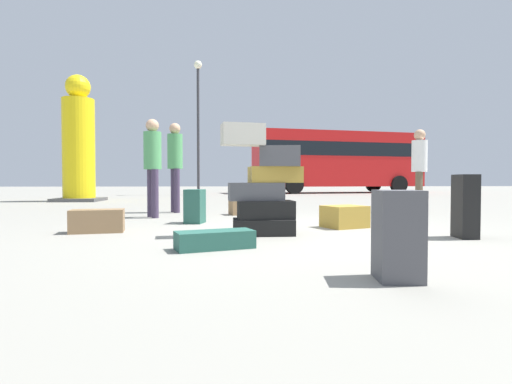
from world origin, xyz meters
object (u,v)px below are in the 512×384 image
object	(u,v)px
suitcase_tower	(264,189)
person_bearded_onlooker	(153,159)
suitcase_teal_white_trunk	(195,206)
suitcase_black_foreground_far	(465,206)
suitcase_brown_upright_blue	(97,221)
person_tourist_with_camera	(175,159)
suitcase_tan_right_side	(344,217)
suitcase_brown_foreground_near	(249,207)
parked_bus	(338,158)
suitcase_teal_left_side	(215,240)
yellow_dummy_statue	(79,145)
lamp_post	(198,107)
person_passerby_in_red	(419,163)
suitcase_charcoal_behind_tower	(398,235)

from	to	relation	value
suitcase_tower	person_bearded_onlooker	distance (m)	2.87
suitcase_teal_white_trunk	suitcase_black_foreground_far	distance (m)	3.57
suitcase_brown_upright_blue	person_tourist_with_camera	bearing A→B (deg)	69.29
suitcase_tan_right_side	person_bearded_onlooker	size ratio (longest dim) A/B	0.31
suitcase_brown_foreground_near	parked_bus	bearing A→B (deg)	53.80
suitcase_teal_left_side	person_tourist_with_camera	distance (m)	4.47
suitcase_teal_white_trunk	parked_bus	size ratio (longest dim) A/B	0.06
yellow_dummy_statue	suitcase_tan_right_side	bearing A→B (deg)	-49.75
suitcase_teal_left_side	lamp_post	xyz separation A→B (m)	(-1.20, 13.94, 3.83)
suitcase_teal_left_side	suitcase_black_foreground_far	xyz separation A→B (m)	(2.74, 0.49, 0.27)
suitcase_brown_upright_blue	person_bearded_onlooker	xyz separation A→B (m)	(0.31, 1.92, 0.87)
suitcase_brown_upright_blue	yellow_dummy_statue	world-z (taller)	yellow_dummy_statue
suitcase_tan_right_side	person_tourist_with_camera	xyz separation A→B (m)	(-2.63, 2.72, 0.92)
person_passerby_in_red	parked_bus	world-z (taller)	parked_bus
yellow_dummy_statue	suitcase_tower	bearing A→B (deg)	-57.53
person_bearded_onlooker	suitcase_brown_upright_blue	bearing A→B (deg)	-38.93
suitcase_charcoal_behind_tower	yellow_dummy_statue	world-z (taller)	yellow_dummy_statue
person_passerby_in_red	parked_bus	xyz separation A→B (m)	(1.98, 12.80, 0.84)
suitcase_brown_upright_blue	suitcase_black_foreground_far	bearing A→B (deg)	-20.74
suitcase_teal_white_trunk	suitcase_charcoal_behind_tower	bearing A→B (deg)	-52.04
suitcase_black_foreground_far	parked_bus	bearing A→B (deg)	86.17
suitcase_teal_white_trunk	person_tourist_with_camera	size ratio (longest dim) A/B	0.28
suitcase_brown_foreground_near	person_bearded_onlooker	world-z (taller)	person_bearded_onlooker
suitcase_teal_white_trunk	parked_bus	xyz separation A→B (m)	(6.31, 14.49, 1.58)
person_passerby_in_red	suitcase_brown_foreground_near	bearing A→B (deg)	-52.85
suitcase_tan_right_side	suitcase_black_foreground_far	distance (m)	1.50
suitcase_tan_right_side	suitcase_teal_left_side	xyz separation A→B (m)	(-1.70, -1.54, -0.06)
suitcase_brown_foreground_near	parked_bus	distance (m)	14.22
person_tourist_with_camera	person_passerby_in_red	xyz separation A→B (m)	(4.89, -0.33, -0.08)
person_bearded_onlooker	person_tourist_with_camera	distance (m)	1.10
suitcase_tan_right_side	suitcase_black_foreground_far	size ratio (longest dim) A/B	0.75
suitcase_tan_right_side	suitcase_charcoal_behind_tower	bearing A→B (deg)	-121.98
suitcase_teal_white_trunk	suitcase_black_foreground_far	world-z (taller)	suitcase_black_foreground_far
suitcase_charcoal_behind_tower	suitcase_black_foreground_far	bearing A→B (deg)	55.09
suitcase_brown_foreground_near	suitcase_charcoal_behind_tower	world-z (taller)	suitcase_charcoal_behind_tower
suitcase_teal_white_trunk	person_passerby_in_red	xyz separation A→B (m)	(4.33, 1.70, 0.74)
suitcase_brown_foreground_near	suitcase_black_foreground_far	bearing A→B (deg)	-68.75
suitcase_teal_left_side	lamp_post	bearing A→B (deg)	76.31
suitcase_brown_foreground_near	person_passerby_in_red	size ratio (longest dim) A/B	0.43
suitcase_tower	yellow_dummy_statue	world-z (taller)	yellow_dummy_statue
suitcase_teal_left_side	suitcase_tower	bearing A→B (deg)	41.30
suitcase_teal_white_trunk	suitcase_teal_left_side	bearing A→B (deg)	-66.98
suitcase_brown_foreground_near	suitcase_black_foreground_far	distance (m)	3.90
suitcase_charcoal_behind_tower	parked_bus	bearing A→B (deg)	82.11
suitcase_tower	suitcase_brown_upright_blue	world-z (taller)	suitcase_tower
suitcase_tan_right_side	suitcase_brown_upright_blue	world-z (taller)	suitcase_tan_right_side
suitcase_tan_right_side	person_bearded_onlooker	xyz separation A→B (m)	(-2.87, 1.64, 0.86)
suitcase_tower	person_tourist_with_camera	world-z (taller)	person_tourist_with_camera
suitcase_teal_left_side	suitcase_charcoal_behind_tower	size ratio (longest dim) A/B	1.26
person_bearded_onlooker	person_passerby_in_red	bearing A→B (deg)	68.40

